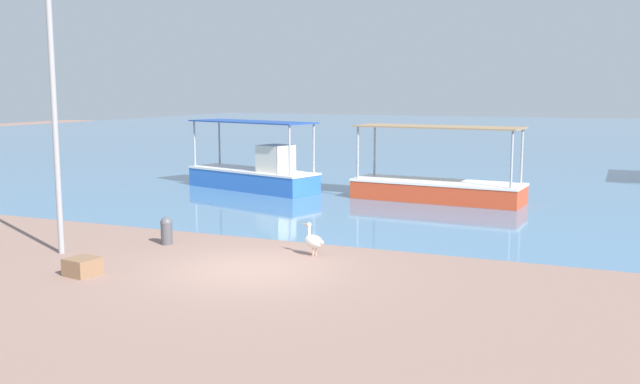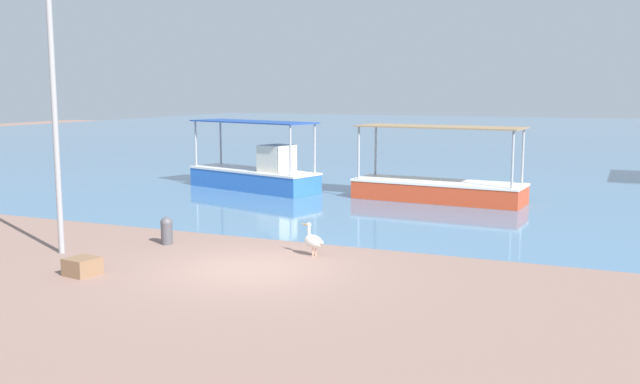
% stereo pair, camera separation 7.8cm
% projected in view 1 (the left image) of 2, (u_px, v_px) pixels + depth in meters
% --- Properties ---
extents(ground, '(120.00, 120.00, 0.00)m').
position_uv_depth(ground, '(251.00, 269.00, 15.89)').
color(ground, '#89695D').
extents(harbor_water, '(110.00, 90.00, 0.00)m').
position_uv_depth(harbor_water, '(526.00, 137.00, 59.60)').
color(harbor_water, teal).
rests_on(harbor_water, ground).
extents(fishing_boat_near_right, '(6.09, 3.28, 2.73)m').
position_uv_depth(fishing_boat_near_right, '(255.00, 173.00, 28.36)').
color(fishing_boat_near_right, blue).
rests_on(fishing_boat_near_right, harbor_water).
extents(fishing_boat_far_left, '(6.23, 2.34, 2.68)m').
position_uv_depth(fishing_boat_far_left, '(437.00, 186.00, 25.56)').
color(fishing_boat_far_left, '#CA4122').
rests_on(fishing_boat_far_left, harbor_water).
extents(pelican, '(0.77, 0.48, 0.80)m').
position_uv_depth(pelican, '(313.00, 241.00, 17.09)').
color(pelican, '#E0997A').
rests_on(pelican, ground).
extents(lamp_post, '(0.28, 0.28, 6.63)m').
position_uv_depth(lamp_post, '(54.00, 102.00, 16.90)').
color(lamp_post, gray).
rests_on(lamp_post, ground).
extents(mooring_bollard, '(0.31, 0.31, 0.72)m').
position_uv_depth(mooring_bollard, '(167.00, 230.00, 18.38)').
color(mooring_bollard, '#47474C').
rests_on(mooring_bollard, ground).
extents(cargo_crate, '(0.72, 0.72, 0.38)m').
position_uv_depth(cargo_crate, '(83.00, 267.00, 15.34)').
color(cargo_crate, brown).
rests_on(cargo_crate, ground).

